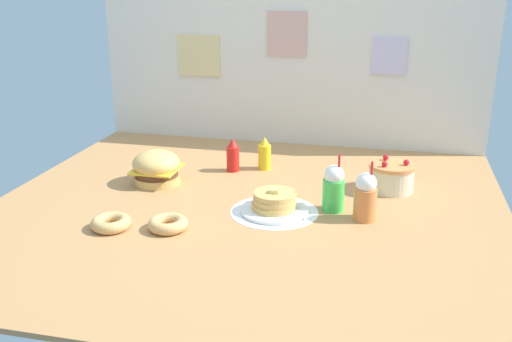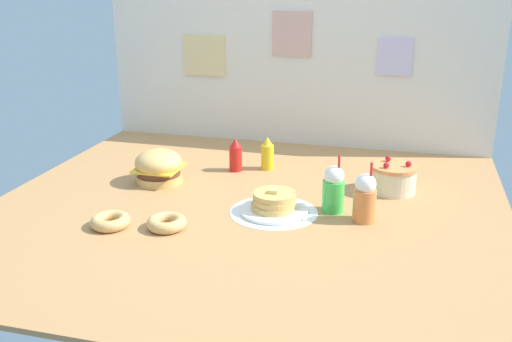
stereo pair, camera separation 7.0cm
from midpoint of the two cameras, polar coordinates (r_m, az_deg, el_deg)
ground_plane at (r=2.54m, az=-1.78°, el=-3.79°), size 2.23×2.08×0.02m
back_wall at (r=3.39m, az=2.69°, el=10.69°), size 2.23×0.04×0.96m
doily_mat at (r=2.49m, az=1.00°, el=-4.02°), size 0.38×0.38×0.00m
burger at (r=2.84m, az=-10.42°, el=0.31°), size 0.23×0.23×0.16m
pancake_stack at (r=2.47m, az=1.01°, el=-3.19°), size 0.29×0.29×0.10m
layer_cake at (r=2.77m, az=12.42°, el=-0.57°), size 0.21×0.21×0.16m
ketchup_bottle at (r=2.97m, az=-2.95°, el=1.48°), size 0.07×0.07×0.17m
mustard_bottle at (r=3.00m, az=0.18°, el=1.66°), size 0.07×0.07×0.17m
cream_soda_cup at (r=2.49m, az=6.82°, el=-1.70°), size 0.09×0.09×0.26m
orange_float_cup at (r=2.41m, az=9.86°, el=-2.51°), size 0.09×0.09×0.26m
donut_pink_glaze at (r=2.41m, az=-14.84°, el=-4.91°), size 0.16×0.16×0.05m
donut_chocolate at (r=2.35m, az=-9.46°, el=-5.10°), size 0.16×0.16×0.05m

